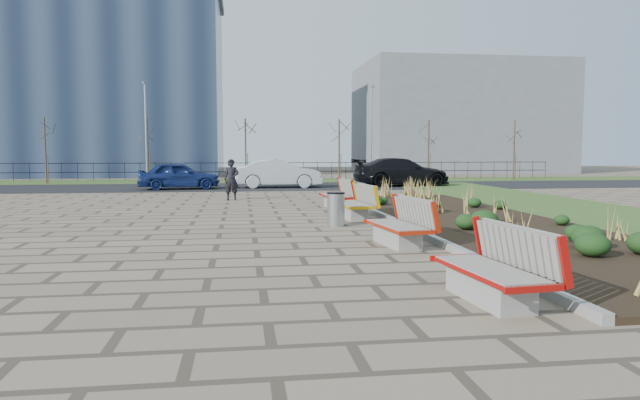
{
  "coord_description": "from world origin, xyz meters",
  "views": [
    {
      "loc": [
        -0.29,
        -9.95,
        2.04
      ],
      "look_at": [
        1.5,
        3.0,
        0.9
      ],
      "focal_mm": 32.0,
      "sensor_mm": 36.0,
      "label": 1
    }
  ],
  "objects": [
    {
      "name": "car_blue",
      "position": [
        -3.5,
        20.45,
        0.73
      ],
      "size": [
        4.31,
        2.09,
        1.42
      ],
      "primitive_type": "imported",
      "rotation": [
        0.0,
        0.0,
        1.67
      ],
      "color": "navy",
      "rests_on": "road"
    },
    {
      "name": "tree_a",
      "position": [
        -12.0,
        26.5,
        2.04
      ],
      "size": [
        1.4,
        1.4,
        4.0
      ],
      "primitive_type": null,
      "color": "#4C3D2D",
      "rests_on": "grass_verge_far"
    },
    {
      "name": "railing_fence",
      "position": [
        0.0,
        29.5,
        0.64
      ],
      "size": [
        44.0,
        0.1,
        1.2
      ],
      "primitive_type": null,
      "color": "black",
      "rests_on": "grass_verge_far"
    },
    {
      "name": "tree_e",
      "position": [
        12.0,
        26.5,
        2.04
      ],
      "size": [
        1.4,
        1.4,
        4.0
      ],
      "primitive_type": null,
      "color": "#4C3D2D",
      "rests_on": "grass_verge_far"
    },
    {
      "name": "bench_c",
      "position": [
        3.0,
        6.72,
        0.5
      ],
      "size": [
        1.09,
        2.17,
        1.0
      ],
      "primitive_type": null,
      "rotation": [
        0.0,
        0.0,
        0.09
      ],
      "color": "#D8990B",
      "rests_on": "ground"
    },
    {
      "name": "planting_curb",
      "position": [
        3.92,
        5.0,
        0.07
      ],
      "size": [
        0.16,
        18.0,
        0.15
      ],
      "primitive_type": "cube",
      "color": "gray",
      "rests_on": "ground"
    },
    {
      "name": "bench_b",
      "position": [
        3.0,
        1.82,
        0.5
      ],
      "size": [
        1.15,
        2.19,
        1.0
      ],
      "primitive_type": null,
      "rotation": [
        0.0,
        0.0,
        0.12
      ],
      "color": "#B5230C",
      "rests_on": "ground"
    },
    {
      "name": "grass_verge_far",
      "position": [
        0.0,
        28.0,
        0.02
      ],
      "size": [
        80.0,
        5.0,
        0.04
      ],
      "primitive_type": "cube",
      "color": "#33511E",
      "rests_on": "ground"
    },
    {
      "name": "tree_b",
      "position": [
        -6.0,
        26.5,
        2.04
      ],
      "size": [
        1.4,
        1.4,
        4.0
      ],
      "primitive_type": null,
      "color": "#4C3D2D",
      "rests_on": "grass_verge_far"
    },
    {
      "name": "road",
      "position": [
        0.0,
        22.0,
        0.01
      ],
      "size": [
        80.0,
        7.0,
        0.02
      ],
      "primitive_type": "cube",
      "color": "black",
      "rests_on": "ground"
    },
    {
      "name": "litter_bin",
      "position": [
        2.23,
        5.12,
        0.45
      ],
      "size": [
        0.47,
        0.47,
        0.9
      ],
      "primitive_type": "cylinder",
      "color": "#B2B2B7",
      "rests_on": "ground"
    },
    {
      "name": "tree_f",
      "position": [
        18.0,
        26.5,
        2.04
      ],
      "size": [
        1.4,
        1.4,
        4.0
      ],
      "primitive_type": null,
      "color": "#4C3D2D",
      "rests_on": "grass_verge_far"
    },
    {
      "name": "tree_d",
      "position": [
        6.0,
        26.5,
        2.04
      ],
      "size": [
        1.4,
        1.4,
        4.0
      ],
      "primitive_type": null,
      "color": "#4C3D2D",
      "rests_on": "grass_verge_far"
    },
    {
      "name": "lamp_west",
      "position": [
        -6.0,
        26.0,
        3.04
      ],
      "size": [
        0.24,
        0.6,
        6.0
      ],
      "primitive_type": null,
      "color": "gray",
      "rests_on": "grass_verge_far"
    },
    {
      "name": "pedestrian",
      "position": [
        -0.69,
        13.68,
        0.84
      ],
      "size": [
        0.65,
        0.46,
        1.69
      ],
      "primitive_type": "imported",
      "rotation": [
        0.0,
        0.0,
        -0.1
      ],
      "color": "black",
      "rests_on": "ground"
    },
    {
      "name": "bench_d",
      "position": [
        3.0,
        9.88,
        0.5
      ],
      "size": [
        1.01,
        2.14,
        1.0
      ],
      "primitive_type": null,
      "rotation": [
        0.0,
        0.0,
        0.05
      ],
      "color": "#AF0F0B",
      "rests_on": "ground"
    },
    {
      "name": "building_grey",
      "position": [
        20.0,
        42.0,
        5.0
      ],
      "size": [
        18.0,
        12.0,
        10.0
      ],
      "primitive_type": "cube",
      "color": "slate",
      "rests_on": "ground"
    },
    {
      "name": "ground",
      "position": [
        0.0,
        0.0,
        0.0
      ],
      "size": [
        120.0,
        120.0,
        0.0
      ],
      "primitive_type": "plane",
      "color": "#7A6A54",
      "rests_on": "ground"
    },
    {
      "name": "car_black",
      "position": [
        8.73,
        21.45,
        0.81
      ],
      "size": [
        5.59,
        2.54,
        1.59
      ],
      "primitive_type": "imported",
      "rotation": [
        0.0,
        0.0,
        1.63
      ],
      "color": "black",
      "rests_on": "road"
    },
    {
      "name": "car_silver",
      "position": [
        1.74,
        21.05,
        0.79
      ],
      "size": [
        4.69,
        1.69,
        1.54
      ],
      "primitive_type": "imported",
      "rotation": [
        0.0,
        0.0,
        1.56
      ],
      "color": "#B0B4B8",
      "rests_on": "road"
    },
    {
      "name": "lamp_east",
      "position": [
        8.0,
        26.0,
        3.04
      ],
      "size": [
        0.24,
        0.6,
        6.0
      ],
      "primitive_type": null,
      "color": "gray",
      "rests_on": "grass_verge_far"
    },
    {
      "name": "planting_bed",
      "position": [
        6.25,
        5.0,
        0.05
      ],
      "size": [
        4.5,
        18.0,
        0.1
      ],
      "primitive_type": "cube",
      "color": "black",
      "rests_on": "ground"
    },
    {
      "name": "tree_c",
      "position": [
        0.0,
        26.5,
        2.04
      ],
      "size": [
        1.4,
        1.4,
        4.0
      ],
      "primitive_type": null,
      "color": "#4C3D2D",
      "rests_on": "grass_verge_far"
    },
    {
      "name": "bench_a",
      "position": [
        3.0,
        -2.77,
        0.5
      ],
      "size": [
        1.09,
        2.17,
        1.0
      ],
      "primitive_type": null,
      "rotation": [
        0.0,
        0.0,
        0.09
      ],
      "color": "#AA0F0B",
      "rests_on": "ground"
    },
    {
      "name": "grass_verge_near",
      "position": [
        11.0,
        5.0,
        0.02
      ],
      "size": [
        5.0,
        38.0,
        0.04
      ],
      "primitive_type": "cube",
      "color": "#33511E",
      "rests_on": "ground"
    }
  ]
}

